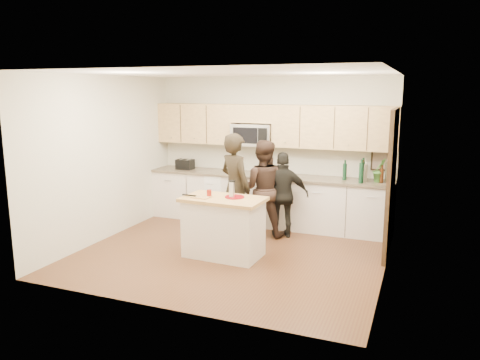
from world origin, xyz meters
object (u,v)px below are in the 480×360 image
at_px(woman_left, 235,188).
at_px(woman_right, 283,195).
at_px(toaster, 185,164).
at_px(woman_center, 262,189).
at_px(island, 224,227).

relative_size(woman_left, woman_right, 1.23).
height_order(toaster, woman_center, woman_center).
bearing_deg(woman_right, woman_center, -9.42).
bearing_deg(toaster, woman_left, -35.75).
bearing_deg(island, toaster, 134.04).
bearing_deg(toaster, woman_right, -15.13).
distance_m(toaster, woman_center, 1.95).
relative_size(island, toaster, 3.88).
height_order(toaster, woman_left, woman_left).
xyz_separation_m(toaster, woman_right, (2.17, -0.59, -0.31)).
height_order(toaster, woman_right, woman_right).
height_order(woman_center, woman_right, woman_center).
relative_size(island, woman_right, 0.85).
xyz_separation_m(woman_left, woman_center, (0.32, 0.42, -0.07)).
bearing_deg(island, woman_right, 68.34).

